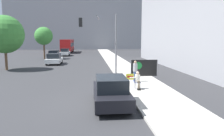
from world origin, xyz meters
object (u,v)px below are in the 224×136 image
at_px(parked_car_curbside, 111,91).
at_px(car_on_road_nearest, 54,59).
at_px(city_bus_on_road, 67,45).
at_px(car_on_road_midblock, 54,55).
at_px(jogger_on_sidewalk, 135,71).
at_px(traffic_light_pole, 102,34).
at_px(car_on_road_distant, 65,52).
at_px(street_tree_near_curb, 5,34).
at_px(protest_banner, 144,68).
at_px(street_tree_midblock, 44,36).
at_px(seated_protester, 137,80).

bearing_deg(parked_car_curbside, car_on_road_nearest, 107.19).
bearing_deg(city_bus_on_road, car_on_road_midblock, -91.53).
height_order(jogger_on_sidewalk, traffic_light_pole, traffic_light_pole).
distance_m(traffic_light_pole, car_on_road_distant, 25.85).
xyz_separation_m(city_bus_on_road, street_tree_near_curb, (-3.49, -31.60, 2.03)).
height_order(protest_banner, street_tree_midblock, street_tree_midblock).
xyz_separation_m(traffic_light_pole, parked_car_curbside, (-0.11, -9.86, -3.19)).
distance_m(seated_protester, jogger_on_sidewalk, 2.59).
bearing_deg(seated_protester, jogger_on_sidewalk, 80.92).
xyz_separation_m(city_bus_on_road, street_tree_midblock, (-2.04, -18.41, 2.03)).
bearing_deg(seated_protester, car_on_road_distant, 104.02).
height_order(protest_banner, city_bus_on_road, city_bus_on_road).
relative_size(jogger_on_sidewalk, parked_car_curbside, 0.37).
bearing_deg(traffic_light_pole, car_on_road_distant, 104.45).
xyz_separation_m(seated_protester, city_bus_on_road, (-8.95, 42.74, 1.17)).
xyz_separation_m(jogger_on_sidewalk, street_tree_near_curb, (-12.82, 8.58, 2.99)).
distance_m(protest_banner, parked_car_curbside, 8.19).
bearing_deg(parked_car_curbside, street_tree_midblock, 108.08).
distance_m(city_bus_on_road, street_tree_near_curb, 31.86).
bearing_deg(traffic_light_pole, protest_banner, -35.80).
height_order(traffic_light_pole, city_bus_on_road, traffic_light_pole).
distance_m(jogger_on_sidewalk, protest_banner, 2.10).
bearing_deg(seated_protester, street_tree_midblock, 113.57).
height_order(car_on_road_distant, street_tree_near_curb, street_tree_near_curb).
bearing_deg(car_on_road_midblock, seated_protester, -69.26).
relative_size(traffic_light_pole, street_tree_midblock, 1.02).
height_order(seated_protester, street_tree_midblock, street_tree_midblock).
height_order(car_on_road_distant, street_tree_midblock, street_tree_midblock).
bearing_deg(jogger_on_sidewalk, traffic_light_pole, -76.92).
bearing_deg(street_tree_midblock, car_on_road_distant, 70.11).
bearing_deg(traffic_light_pole, jogger_on_sidewalk, -61.45).
bearing_deg(seated_protester, parked_car_curbside, -124.72).
height_order(parked_car_curbside, car_on_road_midblock, parked_car_curbside).
xyz_separation_m(seated_protester, car_on_road_distant, (-8.34, 31.65, 0.01)).
height_order(protest_banner, car_on_road_midblock, protest_banner).
height_order(seated_protester, car_on_road_nearest, car_on_road_nearest).
bearing_deg(city_bus_on_road, parked_car_curbside, -81.44).
height_order(seated_protester, street_tree_near_curb, street_tree_near_curb).
bearing_deg(jogger_on_sidewalk, parked_car_curbside, 51.12).
bearing_deg(street_tree_near_curb, car_on_road_distant, 78.70).
distance_m(car_on_road_distant, street_tree_near_curb, 21.17).
relative_size(seated_protester, car_on_road_midblock, 0.26).
height_order(protest_banner, traffic_light_pole, traffic_light_pole).
relative_size(parked_car_curbside, street_tree_midblock, 0.81).
bearing_deg(street_tree_near_curb, city_bus_on_road, 83.69).
xyz_separation_m(car_on_road_nearest, car_on_road_midblock, (-1.37, 8.52, -0.01)).
bearing_deg(car_on_road_nearest, city_bus_on_road, 91.93).
distance_m(protest_banner, city_bus_on_road, 39.82).
xyz_separation_m(seated_protester, protest_banner, (1.51, 4.32, 0.20)).
xyz_separation_m(seated_protester, traffic_light_pole, (-1.94, 6.81, 3.19)).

